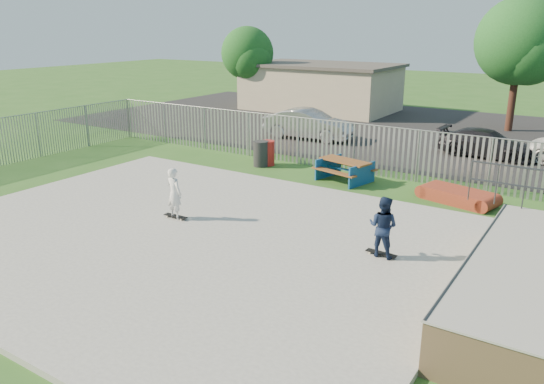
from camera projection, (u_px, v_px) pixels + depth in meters
The scene contains 17 objects.
ground at pixel (185, 238), 14.91m from camera, with size 120.00×120.00×0.00m, color #2D5D20.
concrete_slab at pixel (185, 235), 14.89m from camera, with size 15.00×12.00×0.15m, color gray.
fence at pixel (299, 172), 17.76m from camera, with size 26.04×16.02×2.00m.
picnic_table at pixel (345, 170), 20.24m from camera, with size 2.28×2.02×0.83m.
funbox at pixel (458, 196), 17.85m from camera, with size 2.40×1.60×0.44m.
trash_bin_red at pixel (267, 153), 22.51m from camera, with size 0.63×0.63×1.05m, color #A71C19.
trash_bin_grey at pixel (261, 154), 22.34m from camera, with size 0.65×0.65×1.08m, color #242527.
parking_lot at pixel (411, 130), 30.11m from camera, with size 40.00×18.00×0.02m, color black.
car_silver at pixel (309, 124), 27.59m from camera, with size 1.63×4.66×1.54m, color #A4A5A9.
car_dark at pixel (486, 143), 23.87m from camera, with size 1.71×4.21×1.22m, color black.
building at pixel (320, 87), 36.98m from camera, with size 10.40×6.40×3.20m.
tree_left at pixel (247, 53), 37.16m from camera, with size 3.68×3.68×5.68m.
tree_mid at pixel (520, 41), 28.50m from camera, with size 4.70×4.70×7.26m.
skateboard_a at pixel (381, 254), 13.39m from camera, with size 0.81×0.24×0.08m.
skateboard_b at pixel (176, 217), 15.99m from camera, with size 0.80×0.22×0.08m.
skater_navy at pixel (383, 227), 13.17m from camera, with size 0.76×0.59×1.57m, color #131F3D.
skater_white at pixel (174, 193), 15.76m from camera, with size 0.57×0.37×1.57m, color silver.
Camera 1 is at (9.59, -10.27, 5.72)m, focal length 35.00 mm.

